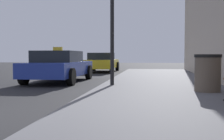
{
  "coord_description": "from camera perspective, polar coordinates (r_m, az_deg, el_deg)",
  "views": [
    {
      "loc": [
        3.61,
        -4.08,
        1.07
      ],
      "look_at": [
        2.35,
        5.02,
        0.61
      ],
      "focal_mm": 45.79,
      "sensor_mm": 36.0,
      "label": 1
    }
  ],
  "objects": [
    {
      "name": "car_blue",
      "position": [
        11.96,
        -10.48,
        0.77
      ],
      "size": [
        2.02,
        4.54,
        1.43
      ],
      "color": "#233899",
      "rests_on": "ground_plane"
    },
    {
      "name": "car_yellow",
      "position": [
        19.17,
        -2.01,
        1.57
      ],
      "size": [
        1.94,
        4.4,
        1.27
      ],
      "color": "yellow",
      "rests_on": "ground_plane"
    },
    {
      "name": "trash_bin",
      "position": [
        7.76,
        18.56,
        -0.53
      ],
      "size": [
        0.69,
        0.69,
        0.96
      ],
      "color": "brown",
      "rests_on": "sidewalk"
    },
    {
      "name": "sidewalk",
      "position": [
        4.22,
        13.2,
        -10.9
      ],
      "size": [
        4.0,
        32.0,
        0.15
      ],
      "primitive_type": "cube",
      "color": "#5B5B60",
      "rests_on": "ground_plane"
    }
  ]
}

